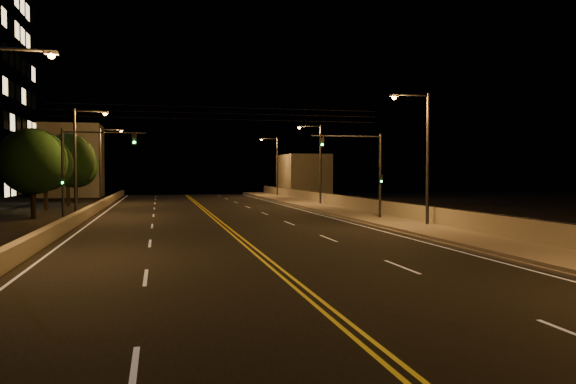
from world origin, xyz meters
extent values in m
cube|color=black|center=(0.00, 20.00, 0.01)|extent=(18.00, 120.00, 0.02)
cube|color=gray|center=(10.80, 20.00, 0.15)|extent=(3.60, 120.00, 0.30)
cube|color=gray|center=(8.93, 20.00, 0.07)|extent=(0.14, 120.00, 0.15)
cube|color=gray|center=(12.45, 20.00, 0.80)|extent=(0.30, 120.00, 1.00)
cube|color=gray|center=(-9.40, 20.00, 0.38)|extent=(0.45, 120.00, 0.77)
cube|color=gray|center=(16.50, 71.12, 3.01)|extent=(6.00, 10.00, 6.02)
cube|color=gray|center=(-16.00, 76.00, 5.09)|extent=(8.00, 8.00, 10.17)
cylinder|color=black|center=(12.45, 20.00, 1.33)|extent=(0.06, 120.00, 0.06)
cube|color=silver|center=(-8.60, 20.00, 0.02)|extent=(0.12, 116.00, 0.00)
cube|color=silver|center=(8.60, 20.00, 0.02)|extent=(0.12, 116.00, 0.00)
cube|color=gold|center=(-0.15, 20.00, 0.02)|extent=(0.12, 116.00, 0.00)
cube|color=gold|center=(0.15, 20.00, 0.02)|extent=(0.12, 116.00, 0.00)
cube|color=silver|center=(-4.50, 1.50, 0.02)|extent=(0.12, 3.00, 0.00)
cube|color=silver|center=(-4.50, 10.50, 0.02)|extent=(0.12, 3.00, 0.00)
cube|color=silver|center=(-4.50, 19.50, 0.02)|extent=(0.12, 3.00, 0.00)
cube|color=silver|center=(-4.50, 28.50, 0.02)|extent=(0.12, 3.00, 0.00)
cube|color=silver|center=(-4.50, 37.50, 0.02)|extent=(0.12, 3.00, 0.00)
cube|color=silver|center=(-4.50, 46.50, 0.02)|extent=(0.12, 3.00, 0.00)
cube|color=silver|center=(-4.50, 55.50, 0.02)|extent=(0.12, 3.00, 0.00)
cube|color=silver|center=(-4.50, 64.50, 0.02)|extent=(0.12, 3.00, 0.00)
cube|color=silver|center=(-4.50, 73.50, 0.02)|extent=(0.12, 3.00, 0.00)
cube|color=silver|center=(4.50, 10.50, 0.02)|extent=(0.12, 3.00, 0.00)
cube|color=silver|center=(4.50, 19.50, 0.02)|extent=(0.12, 3.00, 0.00)
cube|color=silver|center=(4.50, 28.50, 0.02)|extent=(0.12, 3.00, 0.00)
cube|color=silver|center=(4.50, 37.50, 0.02)|extent=(0.12, 3.00, 0.00)
cube|color=silver|center=(4.50, 46.50, 0.02)|extent=(0.12, 3.00, 0.00)
cube|color=silver|center=(4.50, 55.50, 0.02)|extent=(0.12, 3.00, 0.00)
cube|color=silver|center=(4.50, 64.50, 0.02)|extent=(0.12, 3.00, 0.00)
cube|color=silver|center=(4.50, 73.50, 0.02)|extent=(0.12, 3.00, 0.00)
cylinder|color=#2D2D33|center=(11.80, 22.89, 4.11)|extent=(0.20, 0.20, 8.22)
cylinder|color=#2D2D33|center=(10.70, 22.89, 8.07)|extent=(2.20, 0.12, 0.12)
cube|color=#2D2D33|center=(9.60, 22.89, 8.00)|extent=(0.50, 0.25, 0.14)
sphere|color=#FF9E2D|center=(9.60, 22.89, 7.90)|extent=(0.28, 0.28, 0.28)
cylinder|color=#2D2D33|center=(11.80, 45.95, 4.11)|extent=(0.20, 0.20, 8.22)
cylinder|color=#2D2D33|center=(10.70, 45.95, 8.07)|extent=(2.20, 0.12, 0.12)
cube|color=#2D2D33|center=(9.60, 45.95, 8.00)|extent=(0.50, 0.25, 0.14)
sphere|color=#FF9E2D|center=(9.60, 45.95, 7.90)|extent=(0.28, 0.28, 0.28)
cylinder|color=#2D2D33|center=(11.80, 67.01, 4.11)|extent=(0.20, 0.20, 8.22)
cylinder|color=#2D2D33|center=(10.70, 67.01, 8.07)|extent=(2.20, 0.12, 0.12)
cube|color=#2D2D33|center=(9.60, 67.01, 8.00)|extent=(0.50, 0.25, 0.14)
sphere|color=#FF9E2D|center=(9.60, 67.01, 7.90)|extent=(0.28, 0.28, 0.28)
cylinder|color=#2D2D33|center=(-9.10, 14.72, 8.07)|extent=(2.20, 0.12, 0.12)
cube|color=#2D2D33|center=(-8.00, 14.72, 8.00)|extent=(0.50, 0.25, 0.14)
sphere|color=#FF9E2D|center=(-8.00, 14.72, 7.90)|extent=(0.28, 0.28, 0.28)
cylinder|color=#2D2D33|center=(-10.20, 36.53, 4.11)|extent=(0.20, 0.20, 8.22)
cylinder|color=#2D2D33|center=(-9.10, 36.53, 8.07)|extent=(2.20, 0.12, 0.12)
cube|color=#2D2D33|center=(-8.00, 36.53, 8.00)|extent=(0.50, 0.25, 0.14)
sphere|color=#FF9E2D|center=(-8.00, 36.53, 7.90)|extent=(0.28, 0.28, 0.28)
cylinder|color=#2D2D33|center=(-10.20, 55.21, 4.11)|extent=(0.20, 0.20, 8.22)
cylinder|color=#2D2D33|center=(-9.10, 55.21, 8.07)|extent=(2.20, 0.12, 0.12)
cube|color=#2D2D33|center=(-8.00, 55.21, 8.00)|extent=(0.50, 0.25, 0.14)
sphere|color=#FF9E2D|center=(-8.00, 55.21, 7.90)|extent=(0.28, 0.28, 0.28)
cylinder|color=#2D2D33|center=(11.00, 28.41, 3.07)|extent=(0.18, 0.18, 6.13)
cylinder|color=#2D2D33|center=(8.50, 28.41, 5.93)|extent=(5.00, 0.10, 0.10)
cube|color=black|center=(6.75, 28.41, 5.58)|extent=(0.28, 0.18, 0.80)
sphere|color=#19FF4C|center=(6.75, 28.30, 5.33)|extent=(0.14, 0.14, 0.14)
cube|color=black|center=(11.00, 28.26, 3.00)|extent=(0.22, 0.14, 0.55)
cylinder|color=#2D2D33|center=(-9.80, 28.41, 3.07)|extent=(0.18, 0.18, 6.13)
cylinder|color=#2D2D33|center=(-7.30, 28.41, 5.93)|extent=(5.00, 0.10, 0.10)
cube|color=black|center=(-5.55, 28.41, 5.58)|extent=(0.28, 0.18, 0.80)
sphere|color=#19FF4C|center=(-5.55, 28.30, 5.33)|extent=(0.14, 0.14, 0.14)
cube|color=black|center=(-9.80, 28.26, 3.00)|extent=(0.22, 0.14, 0.55)
cylinder|color=black|center=(0.00, 29.50, 7.00)|extent=(22.00, 0.03, 0.03)
cylinder|color=black|center=(0.00, 29.50, 7.40)|extent=(22.00, 0.03, 0.03)
cylinder|color=black|center=(0.00, 29.50, 7.80)|extent=(22.00, 0.03, 0.03)
cylinder|color=black|center=(-13.28, 37.01, 1.18)|extent=(0.36, 0.36, 2.37)
sphere|color=black|center=(-13.28, 37.01, 4.27)|extent=(5.00, 5.00, 5.00)
cylinder|color=black|center=(-14.16, 46.70, 1.16)|extent=(0.36, 0.36, 2.33)
sphere|color=black|center=(-14.16, 46.70, 4.20)|extent=(4.91, 4.91, 4.91)
cylinder|color=black|center=(-13.18, 53.06, 1.31)|extent=(0.36, 0.36, 2.61)
sphere|color=black|center=(-13.18, 53.06, 4.72)|extent=(5.51, 5.51, 5.51)
cylinder|color=black|center=(-13.14, 58.50, 1.14)|extent=(0.36, 0.36, 2.28)
sphere|color=black|center=(-13.14, 58.50, 4.12)|extent=(4.82, 4.82, 4.82)
camera|label=1|loc=(-4.05, -8.26, 3.44)|focal=35.00mm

